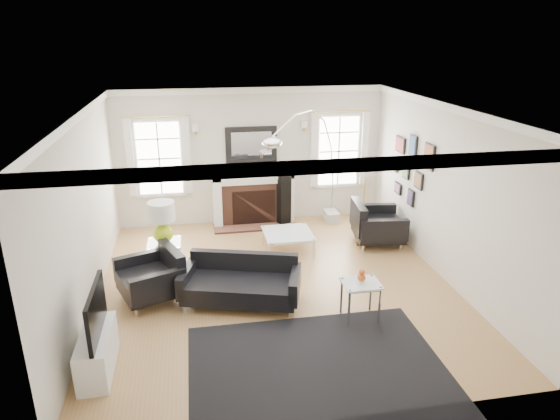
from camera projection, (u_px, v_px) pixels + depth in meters
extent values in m
plane|color=#A57845|center=(276.00, 285.00, 7.98)|extent=(6.00, 6.00, 0.00)
cube|color=beige|center=(251.00, 156.00, 10.29)|extent=(5.50, 0.04, 2.80)
cube|color=beige|center=(330.00, 304.00, 4.73)|extent=(5.50, 0.04, 2.80)
cube|color=beige|center=(85.00, 214.00, 7.05)|extent=(0.04, 6.00, 2.80)
cube|color=beige|center=(445.00, 193.00, 7.97)|extent=(0.04, 6.00, 2.80)
cube|color=white|center=(276.00, 109.00, 7.04)|extent=(5.50, 6.00, 0.02)
cube|color=white|center=(276.00, 113.00, 7.06)|extent=(5.50, 6.00, 0.12)
cube|color=white|center=(217.00, 201.00, 10.26)|extent=(0.18, 0.38, 1.10)
cube|color=white|center=(289.00, 197.00, 10.52)|extent=(0.18, 0.38, 1.10)
cube|color=white|center=(253.00, 175.00, 10.22)|extent=(1.70, 0.38, 0.12)
cube|color=white|center=(253.00, 180.00, 10.25)|extent=(1.50, 0.34, 0.10)
cube|color=brown|center=(253.00, 203.00, 10.44)|extent=(1.30, 0.30, 0.90)
cube|color=black|center=(254.00, 207.00, 10.37)|extent=(0.90, 0.10, 0.76)
cube|color=brown|center=(255.00, 226.00, 10.34)|extent=(1.70, 0.50, 0.04)
cube|color=black|center=(251.00, 145.00, 10.17)|extent=(1.05, 0.06, 0.75)
cube|color=white|center=(251.00, 145.00, 10.13)|extent=(0.82, 0.02, 0.55)
cube|color=white|center=(159.00, 158.00, 9.93)|extent=(1.00, 0.05, 1.60)
cube|color=white|center=(159.00, 159.00, 9.91)|extent=(0.84, 0.02, 1.44)
cube|color=white|center=(130.00, 158.00, 9.73)|extent=(0.14, 0.05, 1.55)
cube|color=white|center=(187.00, 156.00, 9.92)|extent=(0.14, 0.05, 1.55)
cube|color=white|center=(338.00, 151.00, 10.55)|extent=(1.00, 0.05, 1.60)
cube|color=white|center=(339.00, 151.00, 10.52)|extent=(0.84, 0.02, 1.44)
cube|color=white|center=(314.00, 151.00, 10.35)|extent=(0.14, 0.05, 1.55)
cube|color=white|center=(365.00, 149.00, 10.53)|extent=(0.14, 0.05, 1.55)
cube|color=black|center=(429.00, 157.00, 8.37)|extent=(0.03, 0.34, 0.44)
cube|color=#A95A2D|center=(428.00, 157.00, 8.36)|extent=(0.01, 0.29, 0.39)
cube|color=black|center=(413.00, 146.00, 8.95)|extent=(0.03, 0.28, 0.38)
cube|color=#355392|center=(412.00, 146.00, 8.95)|extent=(0.01, 0.23, 0.33)
cube|color=black|center=(400.00, 145.00, 9.50)|extent=(0.03, 0.40, 0.30)
cube|color=#AC353D|center=(399.00, 145.00, 9.49)|extent=(0.01, 0.35, 0.25)
cube|color=black|center=(419.00, 180.00, 8.81)|extent=(0.03, 0.30, 0.30)
cube|color=brown|center=(418.00, 181.00, 8.81)|extent=(0.01, 0.25, 0.25)
cube|color=black|center=(406.00, 170.00, 9.31)|extent=(0.03, 0.26, 0.34)
cube|color=#548952|center=(405.00, 170.00, 9.30)|extent=(0.01, 0.21, 0.29)
cube|color=black|center=(394.00, 165.00, 9.83)|extent=(0.03, 0.32, 0.24)
cube|color=#A07C44|center=(394.00, 165.00, 9.83)|extent=(0.01, 0.27, 0.19)
cube|color=black|center=(411.00, 198.00, 9.18)|extent=(0.03, 0.24, 0.30)
cube|color=#463265|center=(410.00, 198.00, 9.18)|extent=(0.01, 0.19, 0.25)
cube|color=black|center=(398.00, 188.00, 9.74)|extent=(0.03, 0.28, 0.22)
cube|color=#98587B|center=(397.00, 188.00, 9.73)|extent=(0.01, 0.23, 0.17)
cube|color=white|center=(97.00, 352.00, 5.92)|extent=(0.35, 1.00, 0.50)
cube|color=black|center=(96.00, 311.00, 5.74)|extent=(0.05, 1.00, 0.58)
cube|color=black|center=(321.00, 376.00, 5.88)|extent=(3.09, 2.58, 0.01)
cube|color=black|center=(241.00, 288.00, 7.37)|extent=(1.80, 1.21, 0.27)
cube|color=black|center=(244.00, 266.00, 7.63)|extent=(1.62, 0.59, 0.46)
cube|color=black|center=(187.00, 279.00, 7.41)|extent=(0.34, 0.78, 0.35)
cube|color=black|center=(295.00, 284.00, 7.25)|extent=(0.34, 0.78, 0.35)
cube|color=black|center=(150.00, 283.00, 7.47)|extent=(1.07, 1.07, 0.31)
cube|color=black|center=(172.00, 263.00, 7.58)|extent=(0.44, 0.82, 0.51)
cube|color=black|center=(141.00, 265.00, 7.76)|extent=(0.81, 0.42, 0.39)
cube|color=black|center=(158.00, 286.00, 7.10)|extent=(0.81, 0.42, 0.39)
cube|color=black|center=(378.00, 228.00, 9.47)|extent=(0.97, 0.97, 0.33)
cube|color=black|center=(358.00, 217.00, 9.37)|extent=(0.26, 0.88, 0.55)
cube|color=black|center=(385.00, 231.00, 9.02)|extent=(0.88, 0.23, 0.41)
cube|color=black|center=(373.00, 214.00, 9.84)|extent=(0.88, 0.23, 0.41)
cube|color=silver|center=(288.00, 233.00, 9.06)|extent=(0.87, 0.87, 0.02)
cylinder|color=silver|center=(270.00, 253.00, 8.70)|extent=(0.04, 0.04, 0.39)
cylinder|color=silver|center=(314.00, 250.00, 8.83)|extent=(0.04, 0.04, 0.39)
cylinder|color=silver|center=(263.00, 236.00, 9.43)|extent=(0.04, 0.04, 0.39)
cylinder|color=silver|center=(304.00, 233.00, 9.56)|extent=(0.04, 0.04, 0.39)
cube|color=silver|center=(164.00, 243.00, 8.13)|extent=(0.54, 0.54, 0.02)
cylinder|color=silver|center=(150.00, 266.00, 7.97)|extent=(0.04, 0.04, 0.59)
cylinder|color=silver|center=(179.00, 264.00, 8.05)|extent=(0.04, 0.04, 0.59)
cylinder|color=silver|center=(152.00, 254.00, 8.40)|extent=(0.04, 0.04, 0.59)
cylinder|color=silver|center=(180.00, 252.00, 8.47)|extent=(0.04, 0.04, 0.59)
cube|color=silver|center=(361.00, 283.00, 6.88)|extent=(0.52, 0.43, 0.02)
cylinder|color=silver|center=(349.00, 309.00, 6.77)|extent=(0.04, 0.04, 0.57)
cylinder|color=silver|center=(379.00, 306.00, 6.84)|extent=(0.04, 0.04, 0.57)
cylinder|color=silver|center=(341.00, 296.00, 7.10)|extent=(0.04, 0.04, 0.57)
cylinder|color=silver|center=(371.00, 293.00, 7.17)|extent=(0.04, 0.04, 0.57)
sphere|color=#AFD21A|center=(163.00, 233.00, 8.07)|extent=(0.33, 0.33, 0.33)
cylinder|color=#AFD21A|center=(162.00, 224.00, 8.01)|extent=(0.04, 0.04, 0.13)
cylinder|color=white|center=(161.00, 211.00, 7.94)|extent=(0.44, 0.44, 0.30)
sphere|color=#CA4C1A|center=(362.00, 278.00, 6.85)|extent=(0.12, 0.12, 0.12)
sphere|color=#CA4C1A|center=(362.00, 272.00, 6.82)|extent=(0.08, 0.08, 0.08)
cube|color=white|center=(331.00, 216.00, 10.68)|extent=(0.27, 0.43, 0.21)
ellipsoid|color=silver|center=(272.00, 143.00, 8.59)|extent=(0.36, 0.36, 0.22)
cylinder|color=gold|center=(361.00, 245.00, 9.45)|extent=(0.21, 0.21, 0.03)
cylinder|color=gold|center=(363.00, 209.00, 9.20)|extent=(0.03, 0.03, 1.49)
cylinder|color=white|center=(366.00, 167.00, 8.93)|extent=(0.34, 0.34, 0.28)
cube|color=black|center=(283.00, 196.00, 10.33)|extent=(0.32, 0.32, 1.23)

